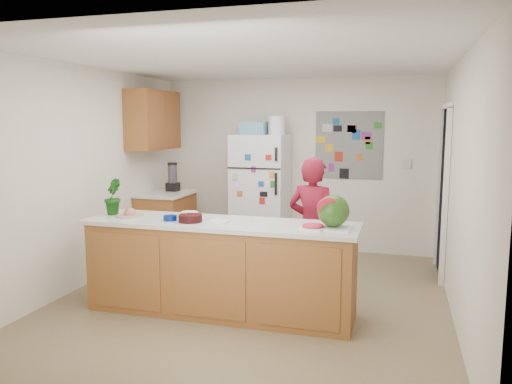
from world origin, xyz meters
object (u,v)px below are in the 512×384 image
(refrigerator, at_px, (261,194))
(watermelon, at_px, (333,211))
(cherry_bowl, at_px, (190,218))
(person, at_px, (313,228))

(refrigerator, relative_size, watermelon, 5.87)
(refrigerator, relative_size, cherry_bowl, 7.44)
(person, distance_m, cherry_bowl, 1.35)
(cherry_bowl, bearing_deg, person, 38.30)
(refrigerator, xyz_separation_m, person, (1.03, -1.65, -0.09))
(refrigerator, bearing_deg, person, -57.87)
(person, relative_size, watermelon, 5.22)
(person, height_order, cherry_bowl, person)
(watermelon, distance_m, cherry_bowl, 1.37)
(refrigerator, distance_m, watermelon, 2.73)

